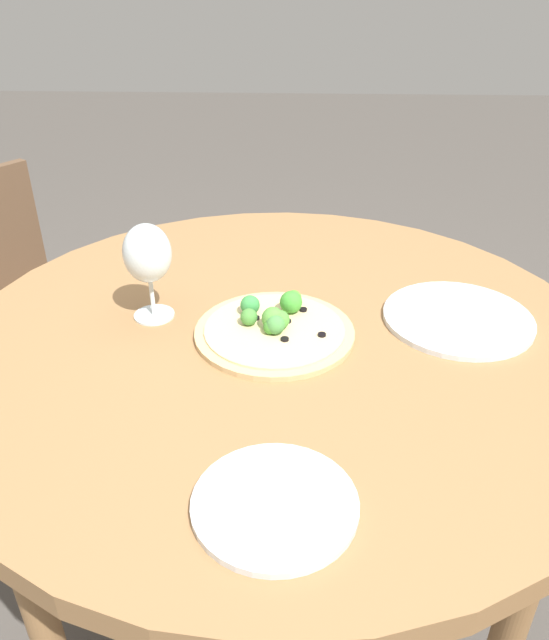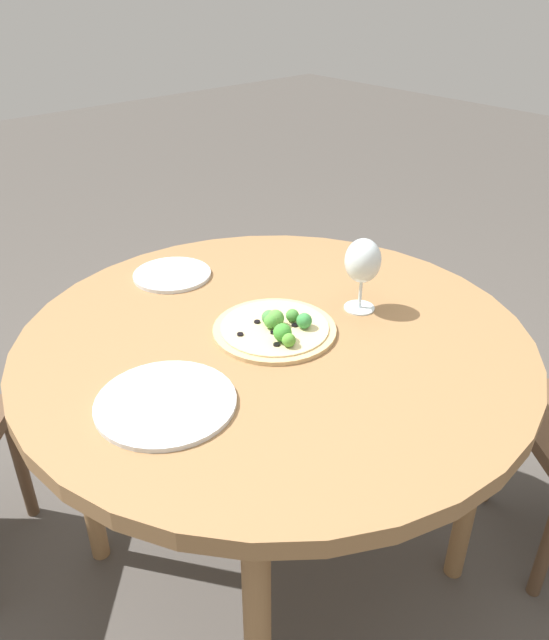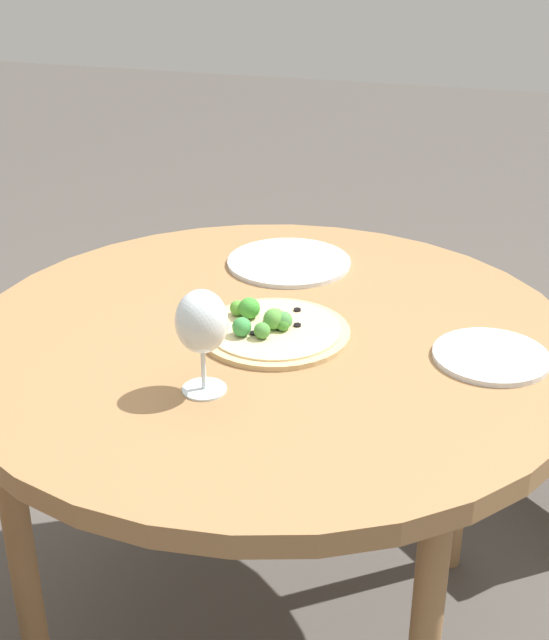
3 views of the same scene
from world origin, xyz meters
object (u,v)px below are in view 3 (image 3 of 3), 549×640
pizza (272,328)px  wine_glass (202,324)px  plate_far (289,262)px  plate_near (491,356)px

pizza → wine_glass: bearing=-12.6°
pizza → plate_far: size_ratio=1.04×
plate_near → pizza: bearing=-87.5°
wine_glass → plate_far: bearing=-179.3°
wine_glass → pizza: bearing=167.4°
plate_near → plate_far: bearing=-124.7°
pizza → wine_glass: size_ratio=1.55×
plate_near → plate_far: size_ratio=0.76×
plate_near → plate_far: (-0.31, -0.45, 0.00)m
pizza → wine_glass: 0.25m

